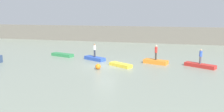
# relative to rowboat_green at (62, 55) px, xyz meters

# --- Properties ---
(ground_plane) EXTENTS (120.00, 120.00, 0.00)m
(ground_plane) POSITION_rel_rowboat_green_xyz_m (7.54, -4.25, -0.20)
(ground_plane) COLOR gray
(embankment_wall) EXTENTS (80.00, 1.20, 3.31)m
(embankment_wall) POSITION_rel_rowboat_green_xyz_m (7.54, 17.88, 1.45)
(embankment_wall) COLOR #666056
(embankment_wall) RESTS_ON ground_plane
(rowboat_green) EXTENTS (3.52, 1.91, 0.41)m
(rowboat_green) POSITION_rel_rowboat_green_xyz_m (0.00, 0.00, 0.00)
(rowboat_green) COLOR #2D7F47
(rowboat_green) RESTS_ON ground_plane
(rowboat_blue) EXTENTS (3.16, 2.25, 0.43)m
(rowboat_blue) POSITION_rel_rowboat_green_xyz_m (5.27, -1.46, 0.01)
(rowboat_blue) COLOR #2B4CAD
(rowboat_blue) RESTS_ON ground_plane
(rowboat_yellow) EXTENTS (2.91, 2.21, 0.37)m
(rowboat_yellow) POSITION_rel_rowboat_green_xyz_m (9.25, -4.06, -0.02)
(rowboat_yellow) COLOR gold
(rowboat_yellow) RESTS_ON ground_plane
(rowboat_orange) EXTENTS (3.04, 1.95, 0.46)m
(rowboat_orange) POSITION_rel_rowboat_green_xyz_m (13.03, -1.58, 0.02)
(rowboat_orange) COLOR orange
(rowboat_orange) RESTS_ON ground_plane
(rowboat_red) EXTENTS (3.39, 2.42, 0.40)m
(rowboat_red) POSITION_rel_rowboat_green_xyz_m (17.96, -2.24, -0.00)
(rowboat_red) COLOR red
(rowboat_red) RESTS_ON ground_plane
(person_white_shirt) EXTENTS (0.32, 0.32, 1.71)m
(person_white_shirt) POSITION_rel_rowboat_green_xyz_m (5.27, -1.46, 1.18)
(person_white_shirt) COLOR #232838
(person_white_shirt) RESTS_ON rowboat_blue
(person_red_shirt) EXTENTS (0.32, 0.32, 1.81)m
(person_red_shirt) POSITION_rel_rowboat_green_xyz_m (13.03, -1.58, 1.27)
(person_red_shirt) COLOR #38332D
(person_red_shirt) RESTS_ON rowboat_orange
(person_blue_shirt) EXTENTS (0.32, 0.32, 1.66)m
(person_blue_shirt) POSITION_rel_rowboat_green_xyz_m (17.96, -2.24, 1.12)
(person_blue_shirt) COLOR #4C4C56
(person_blue_shirt) RESTS_ON rowboat_red
(mooring_buoy) EXTENTS (0.61, 0.61, 0.61)m
(mooring_buoy) POSITION_rel_rowboat_green_xyz_m (7.16, -5.97, 0.10)
(mooring_buoy) COLOR orange
(mooring_buoy) RESTS_ON ground_plane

